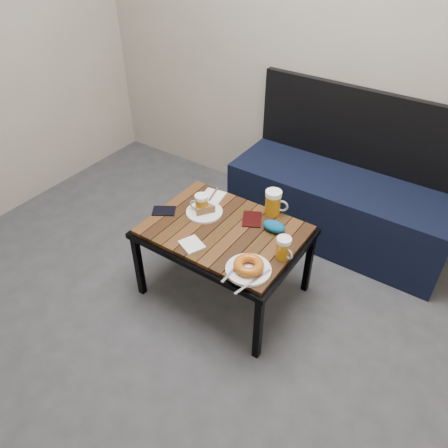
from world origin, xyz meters
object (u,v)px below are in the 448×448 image
Objects in this scene: beer_mug_right at (284,248)px; passport_navy at (164,211)px; beer_mug_left at (201,204)px; beer_mug_centre at (273,202)px; passport_burgundy at (252,219)px; knit_pouch at (274,226)px; bench at (340,202)px; cafe_table at (224,235)px; plate_bagel at (248,267)px; plate_pie at (204,210)px.

beer_mug_right reaches higher than passport_navy.
beer_mug_centre reaches higher than beer_mug_left.
passport_burgundy is 1.14× the size of knit_pouch.
bench is 1.67× the size of cafe_table.
passport_burgundy is (0.08, 0.15, 0.05)m from cafe_table.
cafe_table is at bearing -136.64° from beer_mug_centre.
plate_bagel is at bearing -92.90° from bench.
beer_mug_centre is 0.36m from beer_mug_right.
beer_mug_left is at bearing -167.66° from knit_pouch.
beer_mug_centre is 0.51× the size of plate_bagel.
beer_mug_right is 0.21m from knit_pouch.
passport_navy and passport_burgundy have the same top height.
beer_mug_right reaches higher than passport_burgundy.
plate_pie is 0.71× the size of plate_bagel.
beer_mug_centre is at bearing 105.50° from plate_bagel.
beer_mug_left is 1.00× the size of beer_mug_right.
bench is at bearing -140.46° from beer_mug_left.
beer_mug_centre reaches higher than beer_mug_right.
passport_navy is (-0.63, 0.14, -0.02)m from plate_bagel.
bench is 9.81× the size of beer_mug_centre.
cafe_table is 0.17m from passport_burgundy.
cafe_table is at bearing -110.92° from bench.
knit_pouch is (-0.14, 0.16, -0.03)m from beer_mug_right.
beer_mug_left is (-0.18, 0.04, 0.10)m from cafe_table.
passport_navy is (-0.69, -0.92, 0.20)m from bench.
passport_navy is at bearing -164.66° from beer_mug_centre.
plate_bagel is (0.13, -0.46, -0.05)m from beer_mug_centre.
plate_bagel is 0.65m from passport_navy.
bench is at bearing 87.10° from plate_bagel.
passport_navy is at bearing -126.73° from bench.
plate_bagel is at bearing -36.18° from cafe_table.
beer_mug_right is 0.73m from passport_navy.
beer_mug_left is 0.42m from knit_pouch.
beer_mug_centre reaches higher than knit_pouch.
beer_mug_left is 0.41× the size of plate_bagel.
plate_pie is (-0.31, -0.21, -0.05)m from beer_mug_centre.
beer_mug_right is at bearing -70.18° from beer_mug_centre.
knit_pouch is at bearing -33.54° from passport_burgundy.
beer_mug_right is 0.93× the size of passport_navy.
beer_mug_left reaches higher than passport_burgundy.
bench reaches higher than knit_pouch.
beer_mug_centre reaches higher than passport_burgundy.
cafe_table is 0.37m from passport_navy.
bench is at bearing 43.43° from passport_burgundy.
beer_mug_right is at bearing 60.65° from passport_navy.
passport_navy is (-0.20, -0.11, -0.02)m from plate_pie.
cafe_table is 0.35m from plate_bagel.
plate_bagel is (0.44, -0.25, 0.00)m from plate_pie.
beer_mug_left is at bearing -121.90° from bench.
plate_pie reaches higher than passport_burgundy.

